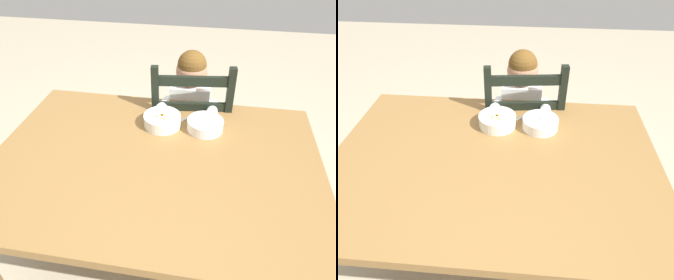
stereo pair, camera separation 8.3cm
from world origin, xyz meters
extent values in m
plane|color=tan|center=(0.00, 0.00, 0.00)|extent=(8.00, 8.00, 0.00)
cube|color=olive|center=(0.00, 0.00, 0.69)|extent=(1.41, 1.01, 0.04)
cylinder|color=olive|center=(-0.63, 0.43, 0.34)|extent=(0.07, 0.07, 0.67)
cylinder|color=olive|center=(0.63, 0.43, 0.34)|extent=(0.07, 0.07, 0.67)
cube|color=black|center=(0.09, 0.60, 0.45)|extent=(0.47, 0.47, 0.02)
cube|color=black|center=(0.26, 0.82, 0.22)|extent=(0.04, 0.04, 0.44)
cube|color=black|center=(-0.12, 0.77, 0.22)|extent=(0.04, 0.04, 0.44)
cube|color=black|center=(0.30, 0.44, 0.22)|extent=(0.04, 0.04, 0.44)
cube|color=black|center=(-0.07, 0.39, 0.22)|extent=(0.04, 0.04, 0.44)
cube|color=black|center=(0.30, 0.44, 0.71)|extent=(0.04, 0.04, 0.50)
cube|color=black|center=(-0.07, 0.39, 0.71)|extent=(0.04, 0.04, 0.50)
cube|color=black|center=(0.12, 0.42, 0.88)|extent=(0.36, 0.07, 0.05)
cube|color=black|center=(0.12, 0.42, 0.73)|extent=(0.36, 0.07, 0.05)
cube|color=white|center=(0.09, 0.57, 0.62)|extent=(0.22, 0.14, 0.32)
sphere|color=#AD7557|center=(0.09, 0.57, 0.86)|extent=(0.17, 0.17, 0.17)
sphere|color=brown|center=(0.09, 0.57, 0.90)|extent=(0.16, 0.16, 0.16)
cylinder|color=#3F4C72|center=(0.04, 0.45, 0.23)|extent=(0.07, 0.07, 0.46)
cylinder|color=#3F4C72|center=(0.15, 0.45, 0.23)|extent=(0.07, 0.07, 0.46)
cylinder|color=white|center=(-0.04, 0.47, 0.70)|extent=(0.06, 0.24, 0.13)
cylinder|color=white|center=(0.22, 0.47, 0.70)|extent=(0.06, 0.24, 0.13)
cylinder|color=white|center=(0.20, 0.25, 0.74)|extent=(0.17, 0.17, 0.05)
cylinder|color=white|center=(0.20, 0.25, 0.72)|extent=(0.08, 0.08, 0.01)
cylinder|color=green|center=(0.20, 0.25, 0.75)|extent=(0.14, 0.14, 0.03)
sphere|color=#449848|center=(0.20, 0.25, 0.76)|extent=(0.01, 0.01, 0.01)
sphere|color=green|center=(0.20, 0.29, 0.76)|extent=(0.01, 0.01, 0.01)
sphere|color=green|center=(0.20, 0.26, 0.76)|extent=(0.01, 0.01, 0.01)
sphere|color=green|center=(0.18, 0.24, 0.76)|extent=(0.01, 0.01, 0.01)
sphere|color=#3F8F39|center=(0.22, 0.26, 0.76)|extent=(0.01, 0.01, 0.01)
cylinder|color=white|center=(-0.01, 0.25, 0.74)|extent=(0.18, 0.18, 0.06)
cylinder|color=white|center=(-0.01, 0.25, 0.72)|extent=(0.08, 0.08, 0.01)
cylinder|color=orange|center=(-0.01, 0.25, 0.75)|extent=(0.15, 0.15, 0.03)
cube|color=orange|center=(-0.01, 0.26, 0.77)|extent=(0.02, 0.02, 0.01)
cube|color=orange|center=(0.00, 0.23, 0.77)|extent=(0.02, 0.02, 0.01)
cube|color=orange|center=(-0.04, 0.24, 0.77)|extent=(0.02, 0.02, 0.01)
cube|color=orange|center=(-0.01, 0.25, 0.77)|extent=(0.02, 0.02, 0.01)
cube|color=silver|center=(0.08, 0.31, 0.72)|extent=(0.07, 0.08, 0.00)
ellipsoid|color=silver|center=(0.04, 0.26, 0.72)|extent=(0.05, 0.05, 0.01)
camera|label=1|loc=(0.23, -0.99, 1.60)|focal=33.58mm
camera|label=2|loc=(0.14, -1.00, 1.60)|focal=33.58mm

